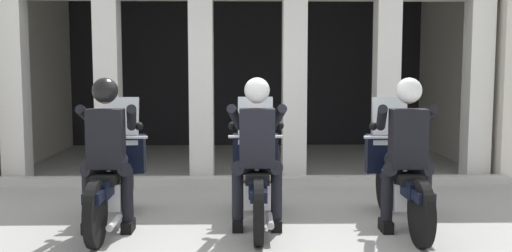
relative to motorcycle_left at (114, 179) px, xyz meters
The scene contains 9 objects.
ground_plane 3.34m from the motorcycle_left, 62.50° to the left, with size 80.00×80.00×0.00m, color #999993.
station_building 5.12m from the motorcycle_left, 72.66° to the left, with size 7.99×4.45×3.26m.
kerb_strip 2.55m from the motorcycle_left, 54.54° to the left, with size 7.49×0.24×0.12m, color #B7B5AD.
motorcycle_left is the anchor object (origin of this frame).
police_officer_left 0.52m from the motorcycle_left, 90.26° to the right, with size 0.63×0.61×1.58m.
motorcycle_center 1.53m from the motorcycle_left, ahead, with size 0.62×2.04×1.35m.
police_officer_center 1.61m from the motorcycle_left, ahead, with size 0.63×0.61×1.58m.
motorcycle_right 3.06m from the motorcycle_left, ahead, with size 0.62×2.04×1.35m.
police_officer_right 3.11m from the motorcycle_left, ahead, with size 0.63×0.61×1.58m.
Camera 1 is at (-0.15, -6.24, 1.71)m, focal length 41.75 mm.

